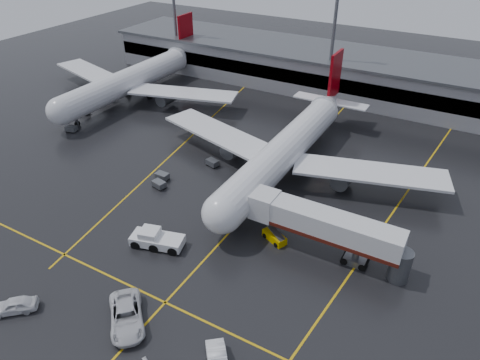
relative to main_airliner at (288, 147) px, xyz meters
The scene contains 20 objects.
ground 10.57m from the main_airliner, 90.00° to the right, with size 220.00×220.00×0.00m, color black.
apron_line_centre 10.57m from the main_airliner, 90.00° to the right, with size 0.25×90.00×0.02m, color gold.
apron_line_stop 31.98m from the main_airliner, 90.00° to the right, with size 60.00×0.25×0.02m, color gold.
apron_line_left 20.44m from the main_airliner, behind, with size 0.25×70.00×0.02m, color gold.
apron_line_right 18.49m from the main_airliner, ahead, with size 0.25×70.00×0.02m, color gold.
terminal 38.23m from the main_airliner, 90.00° to the left, with size 122.00×19.00×8.60m.
light_mast_left 56.34m from the main_airliner, 144.33° to the left, with size 3.00×1.20×25.45m.
light_mast_mid 34.26m from the main_airliner, 98.80° to the left, with size 3.00×1.20×25.45m.
main_airliner is the anchor object (origin of this frame).
second_airliner 43.68m from the main_airliner, 164.05° to the left, with size 48.80×45.60×14.10m.
jet_bridge 19.68m from the main_airliner, 52.90° to the right, with size 19.90×3.40×6.05m.
pushback_tractor 25.83m from the main_airliner, 105.22° to the right, with size 7.08×4.36×2.36m.
belt_loader 17.90m from the main_airliner, 70.74° to the right, with size 3.65×2.68×2.13m.
service_van_a 35.90m from the main_airliner, 92.77° to the right, with size 3.25×7.04×1.96m, color silver.
service_van_d 42.57m from the main_airliner, 108.00° to the right, with size 1.90×4.72×1.61m, color silver.
baggage_cart_a 20.68m from the main_airliner, 136.14° to the right, with size 2.22×1.68×1.12m.
baggage_cart_b 20.11m from the main_airliner, 142.55° to the right, with size 2.04×1.36×1.12m.
baggage_cart_c 12.60m from the main_airliner, 157.22° to the right, with size 2.26×1.76×1.12m.
baggage_cart_d 45.16m from the main_airliner, behind, with size 2.08×1.43×1.12m.
baggage_cart_e 41.81m from the main_airliner, behind, with size 2.30×1.85×1.12m.
Camera 1 is at (23.15, -46.53, 36.63)m, focal length 32.77 mm.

